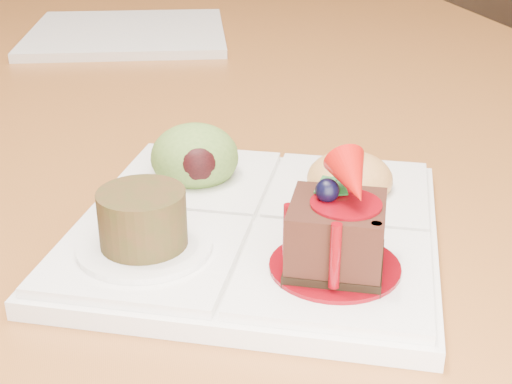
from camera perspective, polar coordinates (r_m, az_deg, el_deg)
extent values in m
cube|color=brown|center=(1.01, -6.07, 10.53)|extent=(1.00, 1.80, 0.04)
cylinder|color=brown|center=(1.99, 4.72, 6.65)|extent=(0.06, 0.06, 0.71)
cube|color=white|center=(0.47, 0.00, -3.18)|extent=(0.30, 0.30, 0.01)
cube|color=white|center=(0.41, 6.29, -6.43)|extent=(0.14, 0.14, 0.01)
cube|color=white|center=(0.44, -8.85, -4.90)|extent=(0.14, 0.14, 0.01)
cube|color=white|center=(0.53, -4.86, 1.09)|extent=(0.14, 0.14, 0.01)
cube|color=white|center=(0.51, 7.45, 0.11)|extent=(0.14, 0.14, 0.01)
cylinder|color=#6A030B|center=(0.41, 6.31, -5.93)|extent=(0.08, 0.08, 0.00)
cube|color=black|center=(0.41, 6.33, -5.65)|extent=(0.07, 0.07, 0.01)
cube|color=black|center=(0.40, 6.47, -3.11)|extent=(0.07, 0.07, 0.03)
cylinder|color=#6A030B|center=(0.39, 6.59, -0.81)|extent=(0.04, 0.04, 0.00)
sphere|color=black|center=(0.39, 5.72, 0.13)|extent=(0.01, 0.01, 0.01)
cone|color=#A30F0A|center=(0.38, 7.71, 0.99)|extent=(0.03, 0.04, 0.03)
cube|color=#134C1A|center=(0.40, 6.53, 0.48)|extent=(0.01, 0.01, 0.01)
cube|color=#134C1A|center=(0.40, 5.60, 0.51)|extent=(0.02, 0.02, 0.01)
cylinder|color=#6A030B|center=(0.38, 6.35, -5.11)|extent=(0.01, 0.01, 0.04)
cylinder|color=#6A030B|center=(0.38, 9.45, -4.75)|extent=(0.01, 0.01, 0.03)
cylinder|color=#6A030B|center=(0.40, 2.59, -3.12)|extent=(0.01, 0.01, 0.03)
cylinder|color=white|center=(0.43, -8.89, -4.33)|extent=(0.08, 0.08, 0.00)
cylinder|color=#442513|center=(0.42, -9.06, -2.08)|extent=(0.05, 0.05, 0.03)
cylinder|color=#48290F|center=(0.42, -9.16, -0.74)|extent=(0.04, 0.04, 0.00)
ellipsoid|color=olive|center=(0.52, -4.93, 2.82)|extent=(0.06, 0.06, 0.05)
ellipsoid|color=black|center=(0.50, -4.64, 2.11)|extent=(0.03, 0.02, 0.03)
ellipsoid|color=#CB8E49|center=(0.51, 7.51, 1.06)|extent=(0.06, 0.06, 0.04)
cube|color=#E85611|center=(0.52, 8.75, 2.04)|extent=(0.02, 0.02, 0.01)
cube|color=#446D17|center=(0.52, 7.61, 2.06)|extent=(0.02, 0.02, 0.01)
cube|color=#E85611|center=(0.52, 6.36, 1.91)|extent=(0.02, 0.02, 0.01)
cube|color=#446D17|center=(0.51, 6.34, 1.61)|extent=(0.02, 0.02, 0.01)
cube|color=#E85611|center=(0.50, 6.88, 1.17)|extent=(0.02, 0.02, 0.01)
cube|color=#446D17|center=(0.50, 8.19, 0.70)|extent=(0.02, 0.02, 0.01)
cube|color=#E85611|center=(0.51, 8.89, 1.26)|extent=(0.01, 0.02, 0.01)
cube|color=white|center=(1.05, -10.23, 12.42)|extent=(0.30, 0.30, 0.01)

